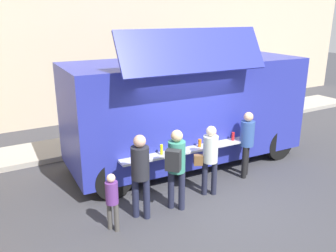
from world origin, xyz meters
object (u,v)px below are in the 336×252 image
at_px(trash_bin, 241,108).
at_px(customer_extra_browsing, 247,139).
at_px(child_near_queue, 112,197).
at_px(customer_front_ordering, 210,155).
at_px(customer_mid_with_backpack, 176,162).
at_px(food_truck_main, 187,108).
at_px(customer_rear_waiting, 140,170).

xyz_separation_m(trash_bin, customer_extra_browsing, (-3.22, -3.82, 0.53)).
bearing_deg(child_near_queue, customer_front_ordering, -29.32).
xyz_separation_m(customer_mid_with_backpack, customer_extra_browsing, (2.38, 0.50, -0.07)).
distance_m(trash_bin, customer_extra_browsing, 5.03).
relative_size(food_truck_main, trash_bin, 6.59).
height_order(food_truck_main, customer_front_ordering, food_truck_main).
xyz_separation_m(food_truck_main, trash_bin, (4.05, 2.32, -1.07)).
height_order(customer_mid_with_backpack, customer_rear_waiting, customer_rear_waiting).
relative_size(trash_bin, customer_extra_browsing, 0.57).
distance_m(food_truck_main, customer_front_ordering, 1.99).
distance_m(food_truck_main, trash_bin, 4.79).
distance_m(food_truck_main, child_near_queue, 3.72).
height_order(food_truck_main, customer_extra_browsing, food_truck_main).
height_order(food_truck_main, customer_mid_with_backpack, food_truck_main).
bearing_deg(customer_extra_browsing, trash_bin, -76.87).
bearing_deg(customer_mid_with_backpack, food_truck_main, 8.21).
bearing_deg(trash_bin, customer_extra_browsing, -130.14).
bearing_deg(customer_mid_with_backpack, trash_bin, -6.34).
height_order(customer_front_ordering, child_near_queue, customer_front_ordering).
bearing_deg(customer_mid_with_backpack, customer_extra_browsing, -32.09).
distance_m(customer_rear_waiting, customer_extra_browsing, 3.17).
bearing_deg(trash_bin, customer_front_ordering, -138.06).
bearing_deg(trash_bin, customer_rear_waiting, -146.38).
xyz_separation_m(customer_front_ordering, customer_rear_waiting, (-1.76, -0.10, 0.09)).
height_order(trash_bin, child_near_queue, child_near_queue).
xyz_separation_m(customer_extra_browsing, child_near_queue, (-3.81, -0.54, -0.31)).
xyz_separation_m(food_truck_main, customer_rear_waiting, (-2.32, -1.92, -0.49)).
bearing_deg(customer_front_ordering, trash_bin, -20.77).
relative_size(trash_bin, customer_rear_waiting, 0.55).
relative_size(food_truck_main, customer_rear_waiting, 3.60).
distance_m(customer_extra_browsing, child_near_queue, 3.86).
distance_m(trash_bin, customer_mid_with_backpack, 7.10).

